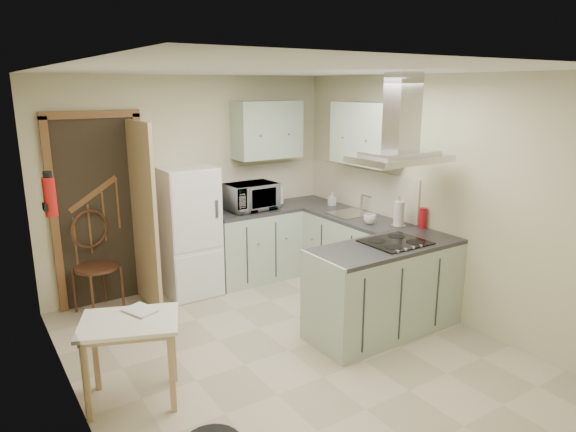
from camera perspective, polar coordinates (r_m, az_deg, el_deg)
floor at (r=4.91m, az=0.04°, el=-14.71°), size 4.20×4.20×0.00m
ceiling at (r=4.30m, az=0.05°, el=15.89°), size 4.20×4.20×0.00m
back_wall at (r=6.26m, az=-10.60°, el=3.64°), size 3.60×0.00×3.60m
left_wall at (r=3.80m, az=-23.31°, el=-4.21°), size 0.00×4.20×4.20m
right_wall at (r=5.61m, az=15.61°, el=2.13°), size 0.00×4.20×4.20m
doorway at (r=5.95m, az=-20.18°, el=0.47°), size 1.10×0.12×2.10m
fridge at (r=6.03m, az=-11.01°, el=-1.67°), size 0.60×0.60×1.50m
counter_back at (r=6.47m, az=-3.84°, el=-3.10°), size 1.08×0.60×0.90m
counter_right at (r=6.39m, az=5.76°, el=-3.37°), size 0.60×1.95×0.90m
splashback at (r=6.69m, az=-2.92°, el=3.67°), size 1.68×0.02×0.50m
wall_cabinet_back at (r=6.45m, az=-2.33°, el=9.56°), size 0.85×0.35×0.70m
wall_cabinet_right at (r=5.99m, az=8.71°, el=9.04°), size 0.35×0.90×0.70m
peninsula at (r=5.18m, az=10.78°, el=-7.87°), size 1.55×0.65×0.90m
hob at (r=5.09m, az=11.83°, el=-2.85°), size 0.58×0.50×0.01m
extractor_hood at (r=4.92m, az=12.31°, el=6.25°), size 0.90×0.55×0.10m
sink at (r=6.14m, az=6.89°, el=0.27°), size 0.45×0.40×0.01m
fire_extinguisher at (r=4.62m, az=-24.94°, el=1.95°), size 0.10×0.10×0.32m
drop_leaf_table at (r=4.25m, az=-16.92°, el=-15.12°), size 0.87×0.77×0.67m
bentwood_chair at (r=5.86m, az=-20.52°, el=-5.39°), size 0.56×0.56×1.00m
microwave at (r=6.28m, az=-4.10°, el=2.16°), size 0.61×0.42×0.33m
kettle at (r=6.55m, az=-1.22°, el=2.32°), size 0.20×0.20×0.25m
cereal_box at (r=6.57m, az=-2.88°, el=2.49°), size 0.14×0.20×0.28m
soap_bottle at (r=6.53m, az=4.91°, el=1.90°), size 0.08×0.08×0.17m
paper_towel at (r=5.66m, az=12.22°, el=0.29°), size 0.14×0.14×0.28m
cup at (r=5.71m, az=9.10°, el=-0.35°), size 0.17×0.17×0.11m
red_bottle at (r=5.66m, az=14.73°, el=-0.21°), size 0.10×0.10×0.22m
book at (r=4.15m, az=-17.11°, el=-9.83°), size 0.26×0.30×0.11m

